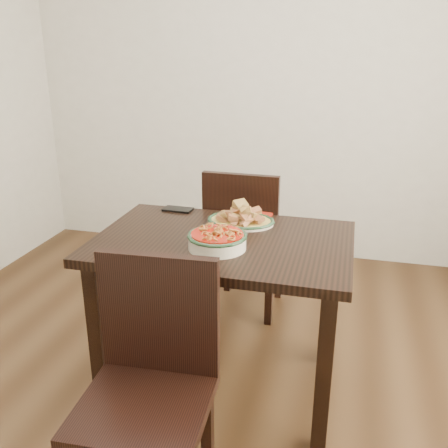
% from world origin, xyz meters
% --- Properties ---
extents(floor, '(3.50, 3.50, 0.00)m').
position_xyz_m(floor, '(0.00, 0.00, 0.00)').
color(floor, '#382311').
rests_on(floor, ground).
extents(wall_back, '(3.50, 0.10, 2.60)m').
position_xyz_m(wall_back, '(0.00, 1.75, 1.30)').
color(wall_back, silver).
rests_on(wall_back, ground).
extents(dining_table, '(1.10, 0.73, 0.75)m').
position_xyz_m(dining_table, '(0.13, 0.06, 0.64)').
color(dining_table, black).
rests_on(dining_table, ground).
extents(chair_far, '(0.43, 0.43, 0.89)m').
position_xyz_m(chair_far, '(0.08, 0.74, 0.50)').
color(chair_far, black).
rests_on(chair_far, ground).
extents(chair_near, '(0.44, 0.44, 0.89)m').
position_xyz_m(chair_near, '(0.04, -0.58, 0.50)').
color(chair_near, black).
rests_on(chair_near, ground).
extents(fish_plate, '(0.31, 0.24, 0.11)m').
position_xyz_m(fish_plate, '(0.16, 0.27, 0.79)').
color(fish_plate, silver).
rests_on(fish_plate, dining_table).
extents(noodle_bowl, '(0.25, 0.25, 0.08)m').
position_xyz_m(noodle_bowl, '(0.13, -0.05, 0.79)').
color(noodle_bowl, beige).
rests_on(noodle_bowl, dining_table).
extents(smartphone, '(0.15, 0.08, 0.01)m').
position_xyz_m(smartphone, '(-0.19, 0.38, 0.76)').
color(smartphone, black).
rests_on(smartphone, dining_table).
extents(napkin, '(0.12, 0.11, 0.01)m').
position_xyz_m(napkin, '(0.22, 0.39, 0.76)').
color(napkin, maroon).
rests_on(napkin, dining_table).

